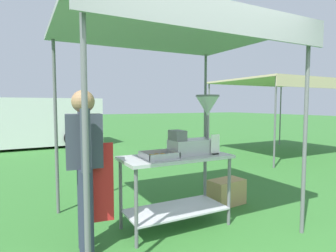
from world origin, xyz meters
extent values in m
plane|color=#33702D|center=(0.00, 6.00, 0.00)|extent=(70.00, 70.00, 0.00)
cylinder|color=slate|center=(-1.03, 0.53, 1.16)|extent=(0.04, 0.04, 2.32)
cylinder|color=slate|center=(1.38, 0.53, 1.16)|extent=(0.04, 0.04, 2.32)
cylinder|color=slate|center=(-1.03, 2.46, 1.16)|extent=(0.04, 0.04, 2.32)
cylinder|color=slate|center=(1.38, 2.46, 1.16)|extent=(0.04, 0.04, 2.32)
cube|color=#939399|center=(0.17, 1.49, 2.34)|extent=(2.61, 2.13, 0.05)
cube|color=#939399|center=(0.17, 0.44, 2.21)|extent=(2.61, 0.02, 0.24)
cube|color=#B7B7BC|center=(0.17, 1.34, 0.85)|extent=(1.31, 0.60, 0.04)
cube|color=#B7B7BC|center=(0.17, 1.34, 0.21)|extent=(1.20, 0.55, 0.02)
cylinder|color=slate|center=(-0.43, 1.09, 0.41)|extent=(0.04, 0.04, 0.83)
cylinder|color=slate|center=(0.78, 1.09, 0.41)|extent=(0.04, 0.04, 0.83)
cylinder|color=slate|center=(-0.43, 1.59, 0.41)|extent=(0.04, 0.04, 0.83)
cylinder|color=slate|center=(0.78, 1.59, 0.41)|extent=(0.04, 0.04, 0.83)
cube|color=#B7B7BC|center=(-0.07, 1.31, 0.87)|extent=(0.38, 0.32, 0.01)
cube|color=#B7B7BC|center=(-0.07, 1.16, 0.91)|extent=(0.38, 0.01, 0.06)
cube|color=#B7B7BC|center=(-0.07, 1.46, 0.91)|extent=(0.38, 0.01, 0.06)
cube|color=#B7B7BC|center=(-0.25, 1.31, 0.91)|extent=(0.01, 0.32, 0.06)
cube|color=#B7B7BC|center=(0.12, 1.31, 0.91)|extent=(0.01, 0.32, 0.06)
torus|color=gold|center=(-0.13, 1.38, 0.89)|extent=(0.07, 0.07, 0.02)
torus|color=gold|center=(0.03, 1.40, 0.89)|extent=(0.08, 0.08, 0.02)
torus|color=gold|center=(0.04, 1.23, 0.89)|extent=(0.08, 0.08, 0.02)
torus|color=gold|center=(0.07, 1.33, 0.89)|extent=(0.08, 0.08, 0.02)
torus|color=gold|center=(-0.09, 1.33, 0.89)|extent=(0.10, 0.10, 0.02)
torus|color=gold|center=(-0.21, 1.41, 0.89)|extent=(0.09, 0.09, 0.02)
torus|color=gold|center=(-0.11, 1.23, 0.89)|extent=(0.07, 0.07, 0.02)
torus|color=gold|center=(-0.21, 1.22, 0.89)|extent=(0.09, 0.09, 0.02)
torus|color=gold|center=(-0.21, 1.31, 0.89)|extent=(0.08, 0.08, 0.02)
torus|color=gold|center=(-0.05, 1.40, 0.89)|extent=(0.09, 0.09, 0.02)
torus|color=gold|center=(-0.03, 1.30, 0.89)|extent=(0.07, 0.07, 0.02)
torus|color=gold|center=(-0.15, 1.28, 0.89)|extent=(0.08, 0.08, 0.02)
torus|color=gold|center=(-0.03, 1.22, 0.89)|extent=(0.07, 0.07, 0.02)
cube|color=#B7B7BC|center=(0.41, 1.36, 0.96)|extent=(0.56, 0.28, 0.18)
cube|color=slate|center=(0.20, 1.36, 1.11)|extent=(0.14, 0.22, 0.12)
cylinder|color=slate|center=(0.63, 1.36, 1.19)|extent=(0.04, 0.04, 0.29)
cone|color=#B7B7BC|center=(0.63, 1.36, 1.45)|extent=(0.28, 0.28, 0.23)
cylinder|color=slate|center=(0.63, 1.36, 1.58)|extent=(0.29, 0.29, 0.02)
cube|color=black|center=(0.64, 1.20, 0.87)|extent=(0.08, 0.05, 0.02)
cube|color=white|center=(0.64, 1.20, 1.00)|extent=(0.13, 0.01, 0.23)
cylinder|color=#2D3347|center=(-0.89, 1.36, 0.43)|extent=(0.14, 0.14, 0.86)
cylinder|color=#2D3347|center=(-0.91, 1.16, 0.43)|extent=(0.14, 0.14, 0.86)
cube|color=#383D4C|center=(-0.90, 1.26, 1.12)|extent=(0.36, 0.26, 0.52)
cube|color=red|center=(-0.78, 1.24, 0.69)|extent=(0.32, 0.06, 0.80)
cylinder|color=#383D4C|center=(-0.87, 1.47, 1.15)|extent=(0.10, 0.10, 0.58)
cylinder|color=#383D4C|center=(-0.93, 1.04, 1.15)|extent=(0.10, 0.10, 0.58)
sphere|color=#A87A56|center=(-0.90, 1.26, 1.50)|extent=(0.22, 0.22, 0.22)
cube|color=tan|center=(1.22, 1.67, 0.18)|extent=(0.54, 0.36, 0.37)
cube|color=white|center=(-1.50, 9.30, 0.89)|extent=(5.31, 2.02, 1.60)
cube|color=#1E2833|center=(0.55, 9.35, 1.29)|extent=(0.14, 1.62, 0.70)
cylinder|color=black|center=(0.11, 10.27, 0.34)|extent=(0.69, 0.25, 0.68)
cylinder|color=black|center=(0.15, 8.41, 0.34)|extent=(0.69, 0.25, 0.68)
cylinder|color=slate|center=(3.74, 3.04, 1.06)|extent=(0.04, 0.04, 2.11)
cylinder|color=slate|center=(3.74, 5.61, 1.06)|extent=(0.04, 0.04, 2.11)
cylinder|color=slate|center=(6.93, 5.61, 1.06)|extent=(0.04, 0.04, 2.11)
cube|color=#CCB78E|center=(5.34, 4.32, 2.14)|extent=(3.39, 2.78, 0.05)
cube|color=#CCB78E|center=(5.34, 2.95, 2.00)|extent=(3.39, 0.02, 0.24)
camera|label=1|loc=(-1.44, -1.52, 1.47)|focal=30.02mm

